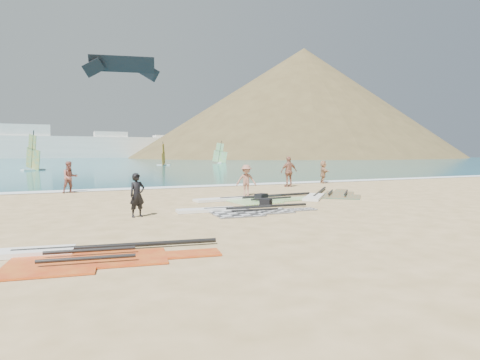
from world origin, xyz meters
name	(u,v)px	position (x,y,z in m)	size (l,w,h in m)	color
ground	(304,212)	(0.00, 0.00, 0.00)	(300.00, 300.00, 0.00)	tan
sea	(86,159)	(0.00, 132.00, 0.00)	(300.00, 240.00, 0.06)	#0E4C62
surf_line	(200,187)	(0.00, 12.30, 0.00)	(300.00, 1.20, 0.04)	white
far_town	(37,146)	(-15.72, 150.00, 4.49)	(160.00, 8.00, 12.00)	white
headland_main	(303,157)	(85.00, 130.00, 0.00)	(143.00, 143.00, 45.00)	brown
headland_minor	(353,157)	(120.00, 140.00, 0.00)	(70.00, 70.00, 28.00)	brown
rig_grey	(237,211)	(-2.27, 1.15, 0.05)	(5.44, 2.32, 0.20)	black
rig_green	(252,199)	(-0.12, 4.23, 0.05)	(6.47, 2.61, 0.21)	#6AC530
rig_orange	(328,195)	(4.26, 4.29, 0.05)	(5.57, 5.30, 0.21)	#EF4907
rig_red	(68,256)	(-8.27, -3.41, 0.05)	(5.64, 2.65, 0.20)	red
gear_bag_near	(261,197)	(0.10, 3.74, 0.18)	(0.56, 0.41, 0.36)	black
gear_bag_far	(266,202)	(-0.38, 2.39, 0.14)	(0.47, 0.33, 0.28)	black
person_wetsuit	(137,195)	(-5.94, 1.52, 0.77)	(0.56, 0.37, 1.55)	black
beachgoer_left	(70,177)	(-7.88, 11.50, 0.88)	(0.86, 0.67, 1.76)	#96584F
beachgoer_mid	(246,180)	(0.49, 6.22, 0.81)	(1.05, 0.60, 1.62)	#A16855
beachgoer_back	(289,172)	(5.30, 9.89, 1.00)	(1.17, 0.49, 2.00)	#A56952
beachgoer_right	(323,172)	(9.20, 11.50, 0.83)	(1.54, 0.49, 1.66)	tan
windsurfer_left	(33,159)	(-11.32, 42.50, 1.40)	(2.73, 2.87, 4.97)	white
windsurfer_centre	(163,158)	(7.78, 54.79, 1.21)	(2.29, 2.50, 4.07)	white
windsurfer_right	(220,157)	(21.28, 62.97, 1.33)	(2.82, 2.59, 4.60)	white
kitesurf_kite	(122,66)	(-1.39, 36.30, 12.31)	(8.65, 2.57, 2.73)	black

